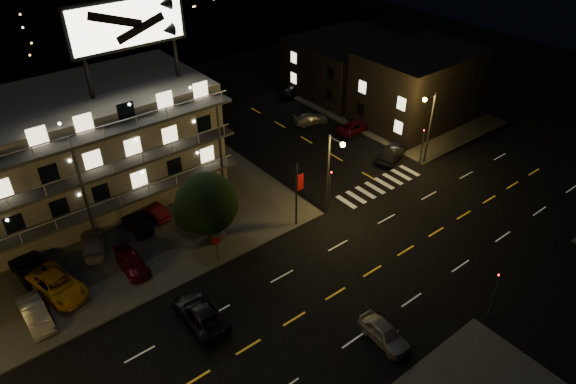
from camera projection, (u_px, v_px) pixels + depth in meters
ground at (315, 306)px, 37.69m from camera, size 140.00×140.00×0.00m
curb_nw at (36, 244)px, 43.41m from camera, size 44.00×24.00×0.15m
curb_ne at (389, 107)px, 66.05m from camera, size 16.00×24.00×0.15m
motel at (54, 157)px, 45.06m from camera, size 28.00×13.80×18.10m
side_bldg_front at (418, 86)px, 61.11m from camera, size 14.06×10.00×8.50m
side_bldg_back at (348, 64)px, 69.31m from camera, size 14.06×12.00×7.00m
streetlight_nc at (331, 167)px, 44.43m from camera, size 0.44×1.92×8.00m
streetlight_ne at (429, 122)px, 51.68m from camera, size 1.92×0.44×8.00m
signal_nw at (330, 185)px, 46.39m from camera, size 0.20×0.27×4.60m
signal_sw at (496, 291)px, 35.37m from camera, size 0.20×0.27×4.60m
signal_ne at (423, 142)px, 53.08m from camera, size 0.27×0.20×4.60m
banner_north at (297, 193)px, 43.83m from camera, size 0.83×0.16×6.40m
stop_sign at (217, 245)px, 40.74m from camera, size 0.91×0.11×2.61m
tree at (206, 205)px, 41.19m from camera, size 5.29×5.09×6.66m
lot_car_1 at (35, 314)px, 35.91m from camera, size 1.53×4.34×1.43m
lot_car_2 at (57, 285)px, 38.19m from camera, size 3.73×5.96×1.54m
lot_car_3 at (132, 263)px, 40.47m from camera, size 1.78×4.22×1.22m
lot_car_4 at (209, 224)px, 44.54m from camera, size 2.08×4.05×1.32m
lot_car_6 at (30, 267)px, 39.95m from camera, size 2.71×5.01×1.34m
lot_car_7 at (93, 244)px, 42.31m from camera, size 3.04×4.83×1.30m
lot_car_8 at (137, 223)px, 44.62m from camera, size 1.75×3.93×1.31m
lot_car_9 at (154, 211)px, 46.19m from camera, size 1.71×3.86×1.23m
side_car_0 at (392, 153)px, 54.84m from camera, size 4.92×3.16×1.53m
side_car_1 at (353, 127)px, 60.14m from camera, size 4.84×2.58×1.29m
side_car_2 at (311, 119)px, 62.05m from camera, size 4.61×2.91×1.25m
side_car_3 at (291, 90)px, 69.00m from camera, size 4.56×3.23×1.44m
road_car_east at (384, 333)px, 34.72m from camera, size 1.89×4.13×1.37m
road_car_west at (200, 313)px, 36.13m from camera, size 2.62×5.39×1.48m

